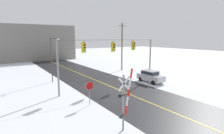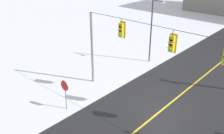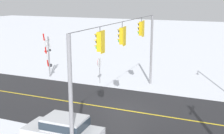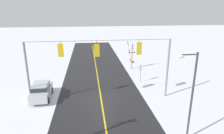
# 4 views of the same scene
# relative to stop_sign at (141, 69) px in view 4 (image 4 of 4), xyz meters

# --- Properties ---
(ground_plane) EXTENTS (160.00, 160.00, 0.00)m
(ground_plane) POSITION_rel_stop_sign_xyz_m (5.36, 4.36, -1.71)
(ground_plane) COLOR silver
(signal_span) EXTENTS (14.20, 0.47, 6.22)m
(signal_span) POSITION_rel_stop_sign_xyz_m (5.40, 4.35, 2.55)
(signal_span) COLOR gray
(signal_span) RESTS_ON ground
(stop_sign) EXTENTS (0.80, 0.09, 2.35)m
(stop_sign) POSITION_rel_stop_sign_xyz_m (0.00, 0.00, 0.00)
(stop_sign) COLOR gray
(stop_sign) RESTS_ON ground
(railroad_crossing) EXTENTS (1.26, 0.31, 4.38)m
(railroad_crossing) POSITION_rel_stop_sign_xyz_m (-0.08, -5.56, 0.54)
(railroad_crossing) COLOR gray
(railroad_crossing) RESTS_ON ground
(parked_car_silver) EXTENTS (1.92, 4.24, 1.74)m
(parked_car_silver) POSITION_rel_stop_sign_xyz_m (11.54, 3.37, -0.76)
(parked_car_silver) COLOR #B7BABF
(parked_car_silver) RESTS_ON ground
(streetlamp_near) EXTENTS (1.39, 0.28, 6.50)m
(streetlamp_near) POSITION_rel_stop_sign_xyz_m (-0.23, 11.43, 2.20)
(streetlamp_near) COLOR #38383D
(streetlamp_near) RESTS_ON ground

